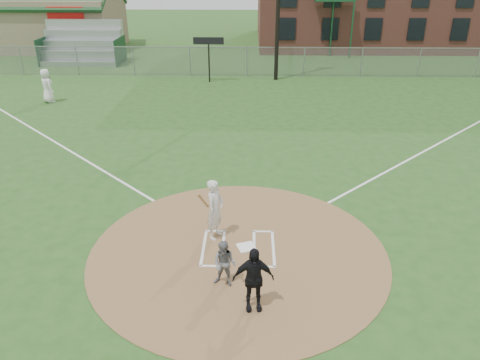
{
  "coord_description": "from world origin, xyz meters",
  "views": [
    {
      "loc": [
        0.32,
        -11.13,
        7.52
      ],
      "look_at": [
        0.0,
        2.0,
        1.3
      ],
      "focal_mm": 35.0,
      "sensor_mm": 36.0,
      "label": 1
    }
  ],
  "objects_px": {
    "home_plate": "(246,247)",
    "ondeck_player": "(47,86)",
    "umpire": "(253,279)",
    "catcher": "(225,264)",
    "batter_at_plate": "(215,209)"
  },
  "relations": [
    {
      "from": "home_plate",
      "to": "catcher",
      "type": "relative_size",
      "value": 0.38
    },
    {
      "from": "home_plate",
      "to": "umpire",
      "type": "bearing_deg",
      "value": -85.91
    },
    {
      "from": "catcher",
      "to": "batter_at_plate",
      "type": "relative_size",
      "value": 0.68
    },
    {
      "from": "catcher",
      "to": "batter_at_plate",
      "type": "height_order",
      "value": "batter_at_plate"
    },
    {
      "from": "home_plate",
      "to": "ondeck_player",
      "type": "xyz_separation_m",
      "value": [
        -11.6,
        14.86,
        0.92
      ]
    },
    {
      "from": "home_plate",
      "to": "umpire",
      "type": "height_order",
      "value": "umpire"
    },
    {
      "from": "ondeck_player",
      "to": "batter_at_plate",
      "type": "bearing_deg",
      "value": 170.32
    },
    {
      "from": "catcher",
      "to": "umpire",
      "type": "relative_size",
      "value": 0.76
    },
    {
      "from": "umpire",
      "to": "ondeck_player",
      "type": "distance_m",
      "value": 21.02
    },
    {
      "from": "catcher",
      "to": "ondeck_player",
      "type": "xyz_separation_m",
      "value": [
        -11.08,
        16.55,
        0.31
      ]
    },
    {
      "from": "catcher",
      "to": "ondeck_player",
      "type": "relative_size",
      "value": 0.65
    },
    {
      "from": "batter_at_plate",
      "to": "ondeck_player",
      "type": "bearing_deg",
      "value": 126.76
    },
    {
      "from": "home_plate",
      "to": "catcher",
      "type": "xyz_separation_m",
      "value": [
        -0.52,
        -1.69,
        0.61
      ]
    },
    {
      "from": "home_plate",
      "to": "batter_at_plate",
      "type": "bearing_deg",
      "value": 148.51
    },
    {
      "from": "umpire",
      "to": "home_plate",
      "type": "bearing_deg",
      "value": 88.65
    }
  ]
}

